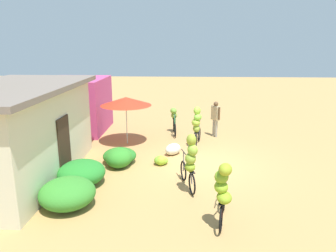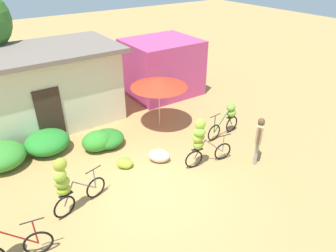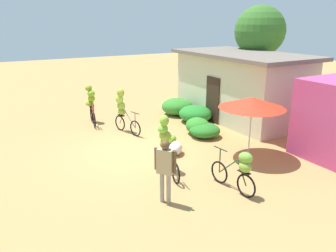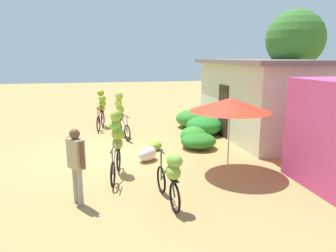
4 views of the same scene
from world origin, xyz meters
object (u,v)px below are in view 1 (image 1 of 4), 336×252
Objects in this scene: building_low at (15,132)px; bicycle_center_loaded at (197,124)px; produce_sack at (173,149)px; bicycle_near_pile at (190,160)px; bicycle_leftmost at (223,190)px; banana_pile_on_ground at (161,160)px; bicycle_by_shop at (174,119)px; person_vendor at (215,115)px; shop_pink at (77,105)px; market_umbrella at (126,101)px.

bicycle_center_loaded is (3.37, -5.77, -0.51)m from building_low.
bicycle_near_pile is at bearing -169.26° from produce_sack.
bicycle_leftmost is 4.35m from banana_pile_on_ground.
produce_sack is (-3.10, -0.06, -0.48)m from bicycle_by_shop.
building_low is 5.51m from bicycle_near_pile.
banana_pile_on_ground is (3.92, 1.70, -0.80)m from bicycle_leftmost.
bicycle_by_shop is 3.13m from produce_sack.
bicycle_leftmost is 5.97m from bicycle_center_loaded.
bicycle_leftmost reaches higher than produce_sack.
person_vendor is at bearing -53.32° from building_low.
banana_pile_on_ground is at bearing 160.51° from produce_sack.
shop_pink reaches higher than bicycle_center_loaded.
bicycle_near_pile is at bearing -154.90° from banana_pile_on_ground.
market_umbrella is 7.21m from bicycle_leftmost.
produce_sack is 0.43× the size of person_vendor.
building_low is 5.72m from shop_pink.
market_umbrella is at bearing 34.18° from banana_pile_on_ground.
bicycle_center_loaded reaches higher than bicycle_leftmost.
building_low is at bearing 139.08° from bicycle_by_shop.
bicycle_by_shop is (5.51, -4.77, -0.80)m from building_low.
bicycle_by_shop is (-0.21, -4.74, -0.58)m from shop_pink.
bicycle_near_pile is at bearing -173.98° from bicycle_by_shop.
shop_pink reaches higher than banana_pile_on_ground.
person_vendor is (-0.75, -6.63, -0.28)m from shop_pink.
shop_pink is 1.50× the size of market_umbrella.
bicycle_near_pile is at bearing 167.81° from person_vendor.
produce_sack is at bearing 135.73° from bicycle_center_loaded.
market_umbrella is 5.27m from bicycle_near_pile.
banana_pile_on_ground is at bearing 148.61° from person_vendor.
building_low is at bearing 126.68° from person_vendor.
bicycle_near_pile is (-4.50, -2.61, -0.85)m from market_umbrella.
bicycle_near_pile is at bearing 175.31° from bicycle_center_loaded.
building_low is 3.98× the size of bicycle_by_shop.
person_vendor reaches higher than banana_pile_on_ground.
bicycle_by_shop is (2.13, 1.00, -0.29)m from bicycle_center_loaded.
market_umbrella reaches higher than bicycle_near_pile.
building_low reaches higher than market_umbrella.
person_vendor is (7.55, -0.52, 0.05)m from bicycle_leftmost.
building_low reaches higher than banana_pile_on_ground.
bicycle_by_shop is at bearing -48.04° from market_umbrella.
shop_pink reaches higher than bicycle_leftmost.
produce_sack is (-1.34, -2.01, -1.61)m from market_umbrella.
banana_pile_on_ground is at bearing -73.24° from building_low.
bicycle_center_loaded is at bearing 3.66° from bicycle_leftmost.
produce_sack is at bearing -63.48° from building_low.
bicycle_by_shop is 4.21m from banana_pile_on_ground.
bicycle_leftmost is at bearing -158.60° from bicycle_near_pile.
bicycle_center_loaded is 1.07× the size of bicycle_by_shop.
bicycle_center_loaded is at bearing -59.70° from building_low.
bicycle_leftmost is 1.02× the size of bicycle_by_shop.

